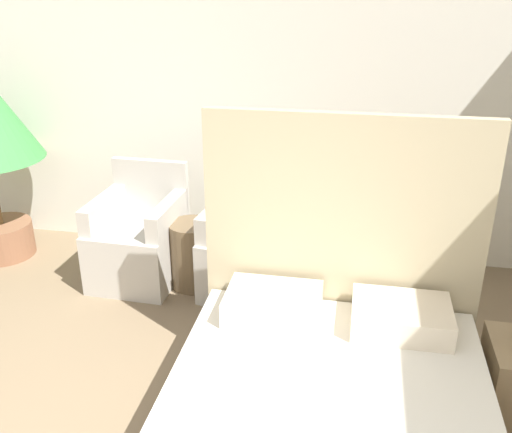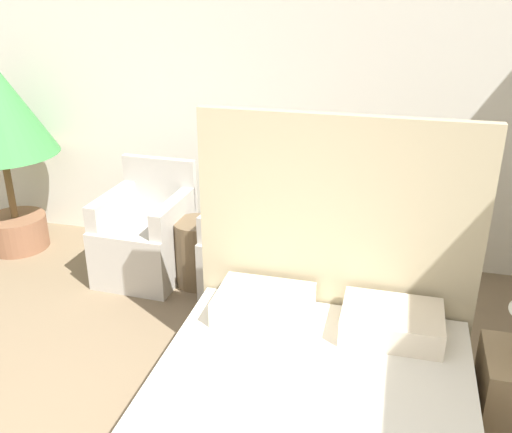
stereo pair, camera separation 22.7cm
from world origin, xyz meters
The scene contains 4 objects.
wall_back centered at (0.00, 3.91, 1.45)m, with size 10.00×0.06×2.90m.
armchair_near_window_left centered at (-0.76, 3.20, 0.29)m, with size 0.65×0.73×0.88m.
armchair_near_window_right centered at (0.13, 3.20, 0.29)m, with size 0.71×0.78×0.88m.
side_table centered at (-0.32, 3.15, 0.26)m, with size 0.34×0.34×0.52m.
Camera 2 is at (1.09, -0.51, 2.23)m, focal length 40.00 mm.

